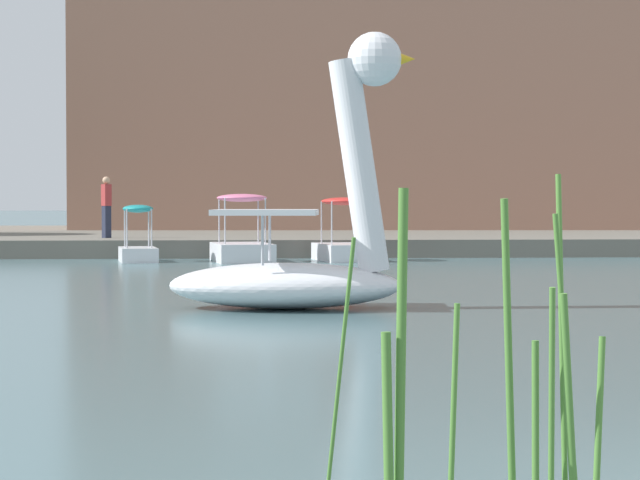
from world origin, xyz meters
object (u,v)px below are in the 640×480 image
object	(u,v)px
swan_boat	(302,246)
pedal_boat_pink	(242,242)
person_on_path	(106,206)
pedal_boat_red	(344,241)
pedal_boat_teal	(138,244)

from	to	relation	value
swan_boat	pedal_boat_pink	world-z (taller)	swan_boat
pedal_boat_pink	person_on_path	world-z (taller)	person_on_path
pedal_boat_pink	person_on_path	bearing A→B (deg)	133.10
pedal_boat_red	pedal_boat_pink	bearing A→B (deg)	-171.54
swan_boat	pedal_boat_red	size ratio (longest dim) A/B	1.59
pedal_boat_pink	pedal_boat_teal	xyz separation A→B (m)	(-2.61, 0.23, -0.05)
person_on_path	pedal_boat_pink	bearing A→B (deg)	-46.90
swan_boat	person_on_path	world-z (taller)	swan_boat
swan_boat	pedal_boat_teal	distance (m)	14.27
pedal_boat_pink	pedal_boat_teal	distance (m)	2.62
swan_boat	pedal_boat_teal	xyz separation A→B (m)	(-3.44, 13.84, -0.43)
pedal_boat_red	pedal_boat_pink	xyz separation A→B (m)	(-2.61, -0.39, -0.00)
pedal_boat_red	person_on_path	distance (m)	7.45
pedal_boat_red	pedal_boat_teal	xyz separation A→B (m)	(-5.21, -0.15, -0.05)
pedal_boat_teal	swan_boat	bearing A→B (deg)	-76.06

